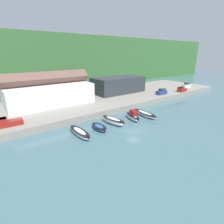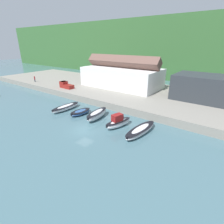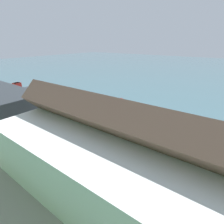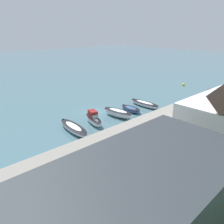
{
  "view_description": "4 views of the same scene",
  "coord_description": "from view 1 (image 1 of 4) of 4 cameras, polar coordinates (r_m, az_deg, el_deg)",
  "views": [
    {
      "loc": [
        -25.04,
        -25.4,
        16.07
      ],
      "look_at": [
        0.57,
        8.65,
        1.74
      ],
      "focal_mm": 28.0,
      "sensor_mm": 36.0,
      "label": 1
    },
    {
      "loc": [
        20.73,
        -19.58,
        14.64
      ],
      "look_at": [
        2.17,
        5.52,
        2.22
      ],
      "focal_mm": 28.0,
      "sensor_mm": 36.0,
      "label": 2
    },
    {
      "loc": [
        -18.11,
        37.8,
        15.76
      ],
      "look_at": [
        1.65,
        10.93,
        1.99
      ],
      "focal_mm": 28.0,
      "sensor_mm": 36.0,
      "label": 3
    },
    {
      "loc": [
        27.13,
        34.86,
        16.53
      ],
      "look_at": [
        2.07,
        7.51,
        2.6
      ],
      "focal_mm": 35.0,
      "sensor_mm": 36.0,
      "label": 4
    }
  ],
  "objects": [
    {
      "name": "moored_boat_4",
      "position": [
        47.94,
        10.59,
        -0.59
      ],
      "size": [
        2.83,
        8.52,
        1.09
      ],
      "rotation": [
        0.0,
        0.0,
        -0.08
      ],
      "color": "silver",
      "rests_on": "ground_plane"
    },
    {
      "name": "moored_boat_3",
      "position": [
        44.6,
        6.8,
        -1.4
      ],
      "size": [
        3.05,
        5.99,
        2.55
      ],
      "rotation": [
        0.0,
        0.0,
        -0.24
      ],
      "color": "white",
      "rests_on": "ground_plane"
    },
    {
      "name": "harbor_clubhouse",
      "position": [
        55.0,
        -19.8,
        5.9
      ],
      "size": [
        24.26,
        12.16,
        9.58
      ],
      "color": "white",
      "rests_on": "quay_promenade"
    },
    {
      "name": "ground_plane",
      "position": [
        39.12,
        7.0,
        -5.81
      ],
      "size": [
        320.0,
        320.0,
        0.0
      ],
      "primitive_type": "plane",
      "color": "#476B75"
    },
    {
      "name": "parked_car_0",
      "position": [
        67.25,
        15.91,
        6.32
      ],
      "size": [
        4.35,
        2.18,
        2.16
      ],
      "rotation": [
        0.0,
        0.0,
        1.48
      ],
      "color": "navy",
      "rests_on": "quay_promenade"
    },
    {
      "name": "moored_boat_1",
      "position": [
        38.99,
        -4.24,
        -4.99
      ],
      "size": [
        2.65,
        5.25,
        0.93
      ],
      "rotation": [
        0.0,
        0.0,
        -0.07
      ],
      "color": "#33568E",
      "rests_on": "ground_plane"
    },
    {
      "name": "pickup_truck_0",
      "position": [
        42.22,
        -30.88,
        -2.91
      ],
      "size": [
        4.77,
        2.08,
        1.9
      ],
      "rotation": [
        0.0,
        0.0,
        1.55
      ],
      "color": "maroon",
      "rests_on": "quay_promenade"
    },
    {
      "name": "quay_promenade",
      "position": [
        57.43,
        -9.72,
        2.94
      ],
      "size": [
        119.37,
        26.48,
        1.68
      ],
      "color": "gray",
      "rests_on": "ground_plane"
    },
    {
      "name": "pickup_truck_1",
      "position": [
        74.89,
        21.79,
        6.83
      ],
      "size": [
        4.92,
        2.47,
        1.9
      ],
      "rotation": [
        0.0,
        0.0,
        1.68
      ],
      "color": "maroon",
      "rests_on": "quay_promenade"
    },
    {
      "name": "yacht_club_building",
      "position": [
        67.93,
        2.08,
        8.87
      ],
      "size": [
        19.71,
        9.67,
        5.88
      ],
      "color": "#2D3338",
      "rests_on": "quay_promenade"
    },
    {
      "name": "moored_boat_0",
      "position": [
        36.79,
        -10.47,
        -6.62
      ],
      "size": [
        2.13,
        7.74,
        1.11
      ],
      "rotation": [
        0.0,
        0.0,
        0.01
      ],
      "color": "silver",
      "rests_on": "ground_plane"
    },
    {
      "name": "moored_boat_2",
      "position": [
        41.55,
        0.38,
        -2.91
      ],
      "size": [
        3.06,
        7.04,
        1.61
      ],
      "rotation": [
        0.0,
        0.0,
        0.16
      ],
      "color": "silver",
      "rests_on": "ground_plane"
    },
    {
      "name": "hillside_backdrop",
      "position": [
        119.8,
        -25.81,
        15.01
      ],
      "size": [
        240.0,
        79.26,
        24.55
      ],
      "color": "#386633",
      "rests_on": "ground_plane"
    },
    {
      "name": "parked_car_1",
      "position": [
        84.82,
        23.13,
        7.97
      ],
      "size": [
        4.38,
        2.28,
        2.16
      ],
      "rotation": [
        0.0,
        0.0,
        1.45
      ],
      "color": "silver",
      "rests_on": "quay_promenade"
    }
  ]
}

